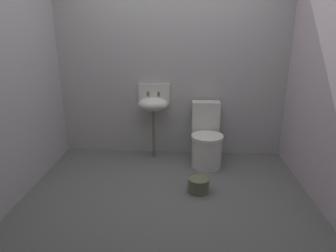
% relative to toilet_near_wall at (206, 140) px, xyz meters
% --- Properties ---
extents(ground_plane, '(3.42, 2.90, 0.08)m').
position_rel_toilet_near_wall_xyz_m(ground_plane, '(-0.46, -0.90, -0.36)').
color(ground_plane, slate).
extents(wall_back, '(3.42, 0.10, 2.41)m').
position_rel_toilet_near_wall_xyz_m(wall_back, '(-0.46, 0.40, 0.88)').
color(wall_back, '#B0ADAD').
rests_on(wall_back, ground).
extents(wall_left, '(0.10, 2.70, 2.41)m').
position_rel_toilet_near_wall_xyz_m(wall_left, '(-2.02, -0.80, 0.88)').
color(wall_left, '#AEAAAD').
rests_on(wall_left, ground).
extents(wall_right, '(0.10, 2.70, 2.41)m').
position_rel_toilet_near_wall_xyz_m(wall_right, '(1.10, -0.80, 0.88)').
color(wall_right, '#B7A8B3').
rests_on(wall_right, ground).
extents(toilet_near_wall, '(0.41, 0.60, 0.78)m').
position_rel_toilet_near_wall_xyz_m(toilet_near_wall, '(0.00, 0.00, 0.00)').
color(toilet_near_wall, silver).
rests_on(toilet_near_wall, ground).
extents(sink, '(0.42, 0.35, 0.99)m').
position_rel_toilet_near_wall_xyz_m(sink, '(-0.70, 0.19, 0.43)').
color(sink, '#63684E').
rests_on(sink, ground).
extents(bucket, '(0.24, 0.24, 0.17)m').
position_rel_toilet_near_wall_xyz_m(bucket, '(-0.13, -0.72, -0.23)').
color(bucket, '#63684E').
rests_on(bucket, ground).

